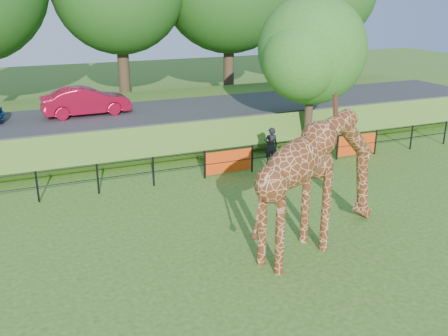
# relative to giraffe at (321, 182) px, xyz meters

# --- Properties ---
(ground) EXTENTS (90.00, 90.00, 0.00)m
(ground) POSITION_rel_giraffe_xyz_m (-3.04, -1.82, -1.86)
(ground) COLOR #305E17
(ground) RESTS_ON ground
(giraffe) EXTENTS (5.22, 2.71, 3.72)m
(giraffe) POSITION_rel_giraffe_xyz_m (0.00, 0.00, 0.00)
(giraffe) COLOR #5C2A13
(giraffe) RESTS_ON ground
(perimeter_fence) EXTENTS (28.07, 0.10, 1.10)m
(perimeter_fence) POSITION_rel_giraffe_xyz_m (-3.04, 6.18, -1.31)
(perimeter_fence) COLOR black
(perimeter_fence) RESTS_ON ground
(embankment) EXTENTS (40.00, 9.00, 1.30)m
(embankment) POSITION_rel_giraffe_xyz_m (-3.04, 13.68, -1.21)
(embankment) COLOR #305E17
(embankment) RESTS_ON ground
(road) EXTENTS (40.00, 5.00, 0.12)m
(road) POSITION_rel_giraffe_xyz_m (-3.04, 12.18, -0.50)
(road) COLOR #2D2D2F
(road) RESTS_ON embankment
(car_red) EXTENTS (3.98, 1.56, 1.29)m
(car_red) POSITION_rel_giraffe_xyz_m (-4.40, 12.54, 0.20)
(car_red) COLOR #B50C2C
(car_red) RESTS_ON road
(visitor) EXTENTS (0.64, 0.50, 1.57)m
(visitor) POSITION_rel_giraffe_xyz_m (2.08, 6.73, -1.08)
(visitor) COLOR black
(visitor) RESTS_ON ground
(tree_east) EXTENTS (5.40, 4.71, 6.76)m
(tree_east) POSITION_rel_giraffe_xyz_m (4.56, 7.81, 2.42)
(tree_east) COLOR #352217
(tree_east) RESTS_ON ground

